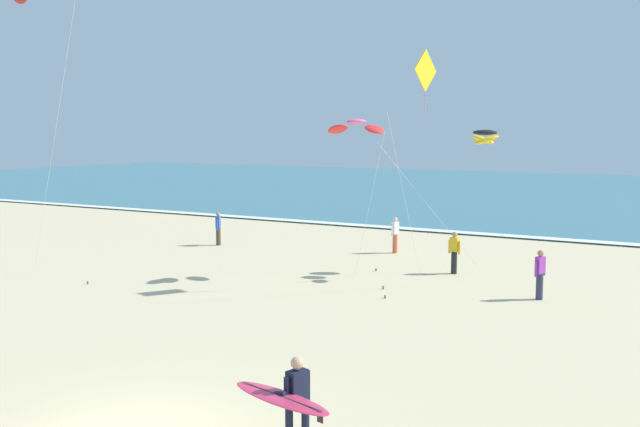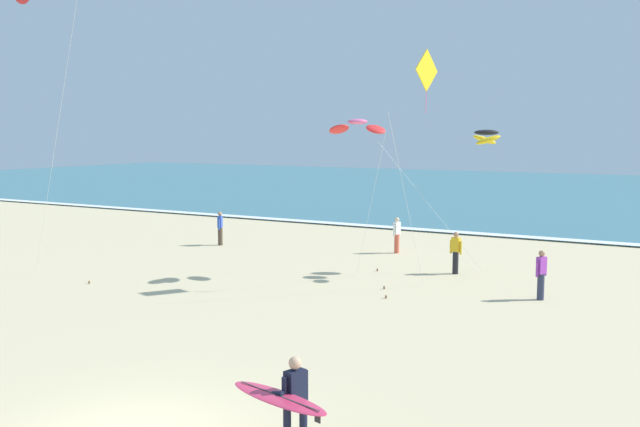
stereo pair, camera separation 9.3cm
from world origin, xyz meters
name	(u,v)px [view 1 (the left image)]	position (x,y,z in m)	size (l,w,h in m)	color
ocean_water	(602,194)	(0.00, 56.79, 0.04)	(160.00, 60.00, 0.08)	teal
shoreline_foam	(517,236)	(0.00, 27.09, 0.09)	(160.00, 0.93, 0.01)	white
surfer_lead	(289,399)	(2.88, 0.62, 1.04)	(2.17, 1.16, 1.71)	black
kite_arc_charcoal_near	(485,138)	(1.09, 17.18, 5.10)	(4.49, 2.61, 5.39)	yellow
kite_diamond_golden_mid	(425,76)	(-0.05, 13.97, 7.15)	(0.53, 2.99, 8.04)	yellow
kite_arc_rose_far	(356,127)	(-2.82, 14.45, 5.48)	(2.86, 2.64, 5.77)	red
bystander_purple_top	(540,274)	(3.91, 14.01, 0.81)	(0.30, 0.46, 1.59)	#2D334C
bystander_blue_top	(218,228)	(-11.70, 17.80, 0.81)	(0.29, 0.47, 1.59)	#4C3D2D
bystander_yellow_top	(454,252)	(0.20, 16.69, 0.81)	(0.49, 0.24, 1.59)	black
bystander_white_top	(395,235)	(-3.58, 19.88, 0.81)	(0.25, 0.49, 1.59)	#D8593F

